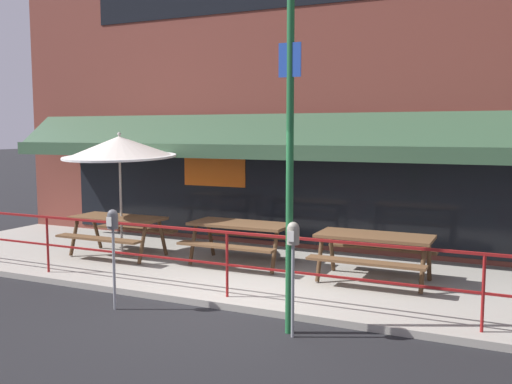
% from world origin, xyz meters
% --- Properties ---
extents(ground_plane, '(120.00, 120.00, 0.00)m').
position_xyz_m(ground_plane, '(0.00, 0.00, 0.00)').
color(ground_plane, black).
extents(patio_deck, '(15.00, 4.00, 0.10)m').
position_xyz_m(patio_deck, '(0.00, 2.00, 0.05)').
color(patio_deck, '#9E998E').
rests_on(patio_deck, ground).
extents(restaurant_building, '(15.00, 1.60, 8.05)m').
position_xyz_m(restaurant_building, '(0.00, 4.23, 3.99)').
color(restaurant_building, brown).
rests_on(restaurant_building, ground).
extents(patio_railing, '(13.84, 0.04, 0.97)m').
position_xyz_m(patio_railing, '(0.00, 0.30, 0.80)').
color(patio_railing, maroon).
rests_on(patio_railing, patio_deck).
extents(picnic_table_left, '(1.80, 1.42, 0.76)m').
position_xyz_m(picnic_table_left, '(-3.17, 1.82, 0.71)').
color(picnic_table_left, brown).
rests_on(picnic_table_left, patio_deck).
extents(picnic_table_centre, '(1.80, 1.42, 0.76)m').
position_xyz_m(picnic_table_centre, '(-0.72, 2.17, 0.71)').
color(picnic_table_centre, brown).
rests_on(picnic_table_centre, patio_deck).
extents(picnic_table_right, '(1.80, 1.42, 0.76)m').
position_xyz_m(picnic_table_right, '(1.74, 2.01, 0.71)').
color(picnic_table_right, brown).
rests_on(picnic_table_right, patio_deck).
extents(patio_umbrella_left, '(2.14, 2.14, 2.38)m').
position_xyz_m(patio_umbrella_left, '(-3.17, 1.92, 2.18)').
color(patio_umbrella_left, '#B7B2A8').
rests_on(patio_umbrella_left, patio_deck).
extents(parking_meter_near, '(0.15, 0.16, 1.42)m').
position_xyz_m(parking_meter_near, '(-1.30, -0.61, 1.15)').
color(parking_meter_near, gray).
rests_on(parking_meter_near, ground).
extents(parking_meter_far, '(0.15, 0.16, 1.42)m').
position_xyz_m(parking_meter_far, '(1.36, -0.57, 1.15)').
color(parking_meter_far, gray).
rests_on(parking_meter_far, ground).
extents(street_sign_pole, '(0.28, 0.09, 4.63)m').
position_xyz_m(street_sign_pole, '(1.26, -0.45, 2.37)').
color(street_sign_pole, '#1E6033').
rests_on(street_sign_pole, ground).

